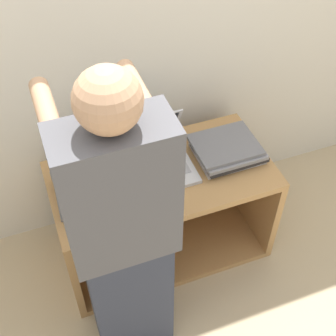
{
  "coord_description": "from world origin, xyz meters",
  "views": [
    {
      "loc": [
        -0.52,
        -1.19,
        2.26
      ],
      "look_at": [
        0.0,
        0.2,
        0.72
      ],
      "focal_mm": 50.0,
      "sensor_mm": 36.0,
      "label": 1
    }
  ],
  "objects_px": {
    "person": "(124,240)",
    "laptop_stack_right": "(227,150)",
    "laptop_open": "(157,157)",
    "laptop_stack_left": "(91,183)"
  },
  "relations": [
    {
      "from": "laptop_open",
      "to": "person",
      "type": "xyz_separation_m",
      "value": [
        -0.31,
        -0.5,
        0.13
      ]
    },
    {
      "from": "laptop_stack_right",
      "to": "person",
      "type": "bearing_deg",
      "value": -146.31
    },
    {
      "from": "laptop_stack_left",
      "to": "person",
      "type": "height_order",
      "value": "person"
    },
    {
      "from": "laptop_open",
      "to": "laptop_stack_right",
      "type": "height_order",
      "value": "laptop_open"
    },
    {
      "from": "laptop_stack_right",
      "to": "laptop_stack_left",
      "type": "bearing_deg",
      "value": -179.83
    },
    {
      "from": "laptop_open",
      "to": "laptop_stack_left",
      "type": "height_order",
      "value": "laptop_open"
    },
    {
      "from": "laptop_open",
      "to": "person",
      "type": "relative_size",
      "value": 0.24
    },
    {
      "from": "laptop_open",
      "to": "laptop_stack_right",
      "type": "xyz_separation_m",
      "value": [
        0.35,
        -0.06,
        -0.01
      ]
    },
    {
      "from": "person",
      "to": "laptop_stack_right",
      "type": "bearing_deg",
      "value": 33.69
    },
    {
      "from": "laptop_stack_left",
      "to": "person",
      "type": "bearing_deg",
      "value": -85.54
    }
  ]
}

